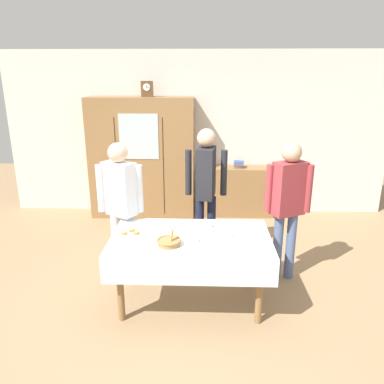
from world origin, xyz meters
name	(u,v)px	position (x,y,z in m)	size (l,w,h in m)	color
ground_plane	(191,290)	(0.00, 0.00, 0.00)	(12.00, 12.00, 0.00)	#997A56
back_wall	(197,134)	(0.00, 2.65, 1.35)	(6.40, 0.10, 2.70)	silver
dining_table	(191,248)	(0.00, -0.23, 0.65)	(1.63, 0.97, 0.75)	olive
wall_cabinet	(142,158)	(-0.90, 2.35, 0.99)	(1.71, 0.46, 1.98)	olive
mantel_clock	(147,89)	(-0.78, 2.35, 2.10)	(0.18, 0.11, 0.24)	brown
bookshelf_low	(238,191)	(0.70, 2.41, 0.42)	(1.20, 0.35, 0.83)	olive
book_stack	(239,164)	(0.70, 2.41, 0.89)	(0.18, 0.19, 0.10)	#3D754C
tea_cup_near_left	(195,240)	(0.05, -0.33, 0.78)	(0.13, 0.13, 0.06)	white
tea_cup_near_right	(172,227)	(-0.21, -0.01, 0.78)	(0.13, 0.13, 0.06)	white
tea_cup_mid_left	(230,234)	(0.40, -0.19, 0.78)	(0.13, 0.13, 0.06)	white
tea_cup_mid_right	(209,226)	(0.18, 0.03, 0.78)	(0.13, 0.13, 0.06)	white
bread_basket	(169,242)	(-0.20, -0.40, 0.79)	(0.24, 0.24, 0.16)	#9E7542
pastry_plate	(130,234)	(-0.62, -0.18, 0.77)	(0.28, 0.28, 0.05)	white
spoon_near_right	(256,234)	(0.67, -0.13, 0.76)	(0.12, 0.02, 0.01)	silver
spoon_back_edge	(246,225)	(0.59, 0.11, 0.76)	(0.12, 0.02, 0.01)	silver
person_beside_shelf	(206,182)	(0.15, 0.81, 1.05)	(0.52, 0.39, 1.71)	#191E38
person_behind_table_right	(288,199)	(1.08, 0.34, 0.99)	(0.52, 0.34, 1.63)	slate
person_by_cabinet	(120,199)	(-0.81, 0.29, 0.99)	(0.52, 0.36, 1.62)	silver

